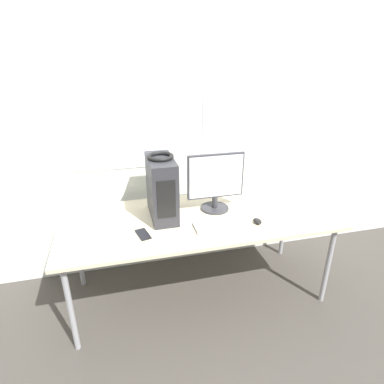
{
  "coord_description": "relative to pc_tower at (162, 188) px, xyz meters",
  "views": [
    {
      "loc": [
        -0.59,
        -1.69,
        1.92
      ],
      "look_at": [
        -0.06,
        0.43,
        0.95
      ],
      "focal_mm": 30.0,
      "sensor_mm": 36.0,
      "label": 1
    }
  ],
  "objects": [
    {
      "name": "ground_plane",
      "position": [
        0.27,
        -0.51,
        -0.97
      ],
      "size": [
        14.0,
        14.0,
        0.0
      ],
      "primitive_type": "plane",
      "color": "#47423D"
    },
    {
      "name": "wall_back",
      "position": [
        0.27,
        0.48,
        0.38
      ],
      "size": [
        8.0,
        0.07,
        2.7
      ],
      "color": "silver",
      "rests_on": "ground_plane"
    },
    {
      "name": "desk",
      "position": [
        0.27,
        -0.08,
        -0.28
      ],
      "size": [
        2.11,
        0.86,
        0.74
      ],
      "color": "beige",
      "rests_on": "ground_plane"
    },
    {
      "name": "pc_tower",
      "position": [
        0.0,
        0.0,
        0.0
      ],
      "size": [
        0.19,
        0.42,
        0.47
      ],
      "color": "#2D2D33",
      "rests_on": "desk"
    },
    {
      "name": "headphones",
      "position": [
        0.0,
        0.0,
        0.25
      ],
      "size": [
        0.2,
        0.2,
        0.03
      ],
      "color": "black",
      "rests_on": "pc_tower"
    },
    {
      "name": "monitor_main",
      "position": [
        0.43,
        0.01,
        0.01
      ],
      "size": [
        0.45,
        0.23,
        0.47
      ],
      "color": "#333338",
      "rests_on": "desk"
    },
    {
      "name": "keyboard",
      "position": [
        0.39,
        -0.27,
        -0.22
      ],
      "size": [
        0.41,
        0.16,
        0.02
      ],
      "color": "silver",
      "rests_on": "desk"
    },
    {
      "name": "mouse",
      "position": [
        0.67,
        -0.29,
        -0.22
      ],
      "size": [
        0.06,
        0.09,
        0.03
      ],
      "color": "black",
      "rests_on": "desk"
    },
    {
      "name": "cell_phone",
      "position": [
        -0.18,
        -0.25,
        -0.23
      ],
      "size": [
        0.11,
        0.16,
        0.01
      ],
      "rotation": [
        0.0,
        0.0,
        0.23
      ],
      "color": "black",
      "rests_on": "desk"
    }
  ]
}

